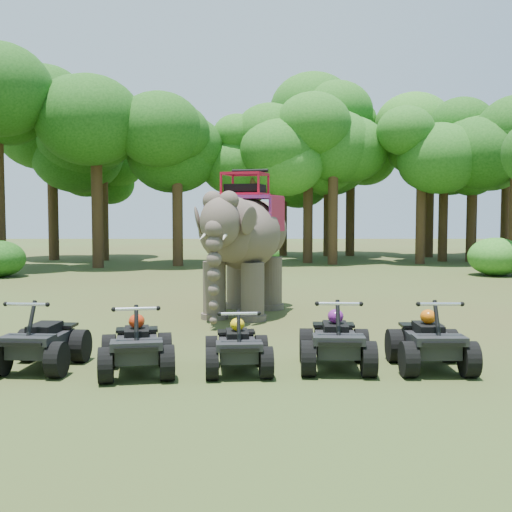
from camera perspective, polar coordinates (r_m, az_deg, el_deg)
The scene contains 25 objects.
ground at distance 14.01m, azimuth 0.02°, elevation -8.12°, with size 110.00×110.00×0.00m, color #47381E.
elephant at distance 18.28m, azimuth -1.05°, elevation 1.27°, with size 2.17×4.93×4.14m, color brown, non-canonical shape.
atv_0 at distance 12.68m, azimuth -18.55°, elevation -6.52°, with size 1.32×1.81×1.34m, color black, non-canonical shape.
atv_1 at distance 11.88m, azimuth -10.55°, elevation -7.16°, with size 1.29×1.77×1.31m, color black, non-canonical shape.
atv_2 at distance 11.83m, azimuth -1.64°, elevation -7.43°, with size 1.18×1.62×1.20m, color black, non-canonical shape.
atv_3 at distance 12.14m, azimuth 7.13°, elevation -6.79°, with size 1.33×1.82×1.35m, color black, non-canonical shape.
atv_4 at distance 12.44m, azimuth 15.23°, elevation -6.64°, with size 1.33×1.82×1.35m, color black, non-canonical shape.
tree_0 at distance 35.22m, azimuth -0.14°, elevation 5.43°, with size 5.35×5.35×7.64m, color #195114, non-canonical shape.
tree_1 at distance 35.63m, azimuth 6.87°, elevation 5.97°, with size 5.86×5.86×8.37m, color #195114, non-canonical shape.
tree_2 at distance 36.94m, azimuth 14.46°, elevation 5.27°, with size 5.38×5.38×7.68m, color #195114, non-canonical shape.
tree_27 at distance 34.37m, azimuth -13.98°, elevation 6.79°, with size 6.56×6.56×9.37m, color #195114, non-canonical shape.
tree_28 at distance 34.76m, azimuth -7.01°, elevation 6.49°, with size 6.26×6.26×8.94m, color #195114, non-canonical shape.
tree_29 at distance 36.61m, azimuth 4.65°, elevation 5.92°, with size 5.84×5.84×8.35m, color #195114, non-canonical shape.
tree_30 at distance 42.84m, azimuth -0.28°, elevation 4.81°, with size 4.96×4.96×7.09m, color #195114, non-canonical shape.
tree_31 at distance 40.74m, azimuth -17.65°, elevation 7.08°, with size 7.37×7.37×10.53m, color #195114, non-canonical shape.
tree_32 at distance 39.53m, azimuth -13.45°, elevation 6.60°, with size 6.73×6.73×9.62m, color #195114, non-canonical shape.
tree_34 at distance 42.40m, azimuth 6.45°, elevation 6.89°, with size 7.13×7.13×10.19m, color #195114, non-canonical shape.
tree_35 at distance 42.77m, azimuth -13.86°, elevation 4.72°, with size 4.99×4.99×7.13m, color #195114, non-canonical shape.
tree_36 at distance 42.63m, azimuth 2.43°, elevation 5.00°, with size 5.16×5.16×7.37m, color #195114, non-canonical shape.
tree_37 at distance 39.42m, azimuth 18.60°, elevation 5.00°, with size 5.28×5.28×7.55m, color #195114, non-canonical shape.
tree_38 at distance 42.88m, azimuth 8.40°, elevation 6.55°, with size 6.83×6.83×9.76m, color #195114, non-canonical shape.
tree_39 at distance 40.86m, azimuth 18.72°, elevation 5.65°, with size 5.97×5.97×8.53m, color #195114, non-canonical shape.
tree_40 at distance 39.23m, azimuth 16.34°, elevation 5.45°, with size 5.66×5.66×8.09m, color #195114, non-canonical shape.
tree_41 at distance 42.61m, azimuth 15.18°, elevation 6.60°, with size 6.97×6.97×9.95m, color #195114, non-canonical shape.
tree_42 at distance 45.95m, azimuth 21.31°, elevation 5.53°, with size 6.14×6.14×8.77m, color #195114, non-canonical shape.
Camera 1 is at (-0.06, -13.70, 2.94)m, focal length 45.00 mm.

